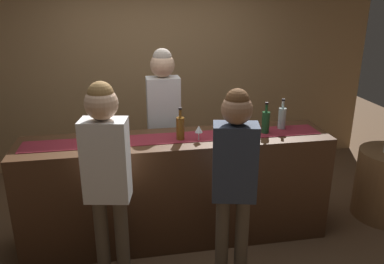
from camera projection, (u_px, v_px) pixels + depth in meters
The scene contains 12 objects.
ground_plane at pixel (178, 235), 3.93m from camera, with size 10.00×10.00×0.00m, color brown.
back_wall at pixel (156, 61), 5.20m from camera, with size 6.00×0.12×2.90m, color tan.
bar_counter at pixel (177, 189), 3.75m from camera, with size 2.87×0.60×1.05m, color #472B19.
counter_runner_cloth at pixel (176, 138), 3.58m from camera, with size 2.73×0.28×0.01m, color maroon.
wine_bottle_clear at pixel (282, 118), 3.78m from camera, with size 0.07×0.07×0.30m.
wine_bottle_green at pixel (266, 122), 3.66m from camera, with size 0.07×0.07×0.30m.
wine_bottle_amber at pixel (180, 128), 3.50m from camera, with size 0.07×0.07×0.30m.
wine_glass_near_customer at pixel (199, 130), 3.48m from camera, with size 0.07×0.07×0.14m.
wine_glass_mid_counter at pixel (99, 134), 3.37m from camera, with size 0.07×0.07×0.14m.
bartender at pixel (164, 113), 4.08m from camera, with size 0.34×0.25×1.79m.
customer_sipping at pixel (235, 170), 3.00m from camera, with size 0.38×0.27×1.66m.
customer_browsing at pixel (106, 167), 2.92m from camera, with size 0.37×0.26×1.72m.
Camera 1 is at (-0.46, -3.32, 2.30)m, focal length 36.52 mm.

